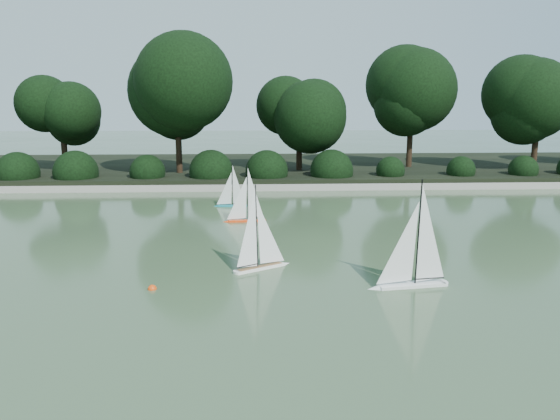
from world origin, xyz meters
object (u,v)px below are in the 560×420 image
(sailboat_white_a, at_px, (406,269))
(sailboat_teal, at_px, (229,199))
(sailboat_orange, at_px, (243,212))
(race_buoy, at_px, (152,289))
(sailboat_white_b, at_px, (264,255))

(sailboat_white_a, height_order, sailboat_teal, sailboat_white_a)
(sailboat_orange, bearing_deg, race_buoy, -105.72)
(race_buoy, bearing_deg, sailboat_teal, 82.24)
(sailboat_orange, height_order, race_buoy, sailboat_orange)
(sailboat_orange, relative_size, race_buoy, 10.20)
(sailboat_teal, xyz_separation_m, race_buoy, (-0.84, -6.13, -0.19))
(sailboat_white_a, xyz_separation_m, race_buoy, (-3.69, 0.08, -0.27))
(sailboat_orange, xyz_separation_m, sailboat_teal, (-0.39, 1.77, -0.02))
(race_buoy, bearing_deg, sailboat_orange, 74.28)
(sailboat_white_a, relative_size, sailboat_orange, 1.27)
(sailboat_teal, bearing_deg, sailboat_white_b, -81.26)
(sailboat_white_a, height_order, race_buoy, sailboat_white_a)
(sailboat_white_b, relative_size, sailboat_teal, 1.24)
(sailboat_white_b, height_order, sailboat_orange, sailboat_white_b)
(sailboat_orange, bearing_deg, sailboat_white_b, -83.19)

